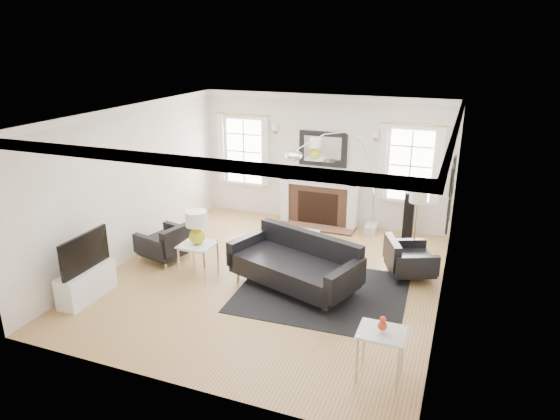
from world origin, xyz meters
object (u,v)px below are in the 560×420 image
at_px(sofa, 297,264).
at_px(armchair_left, 167,243).
at_px(coffee_table, 287,237).
at_px(arc_floor_lamp, 335,181).
at_px(fireplace, 319,200).
at_px(armchair_right, 407,260).
at_px(gourd_lamp, 197,225).

distance_m(sofa, armchair_left, 2.57).
height_order(armchair_left, coffee_table, armchair_left).
bearing_deg(sofa, arc_floor_lamp, 89.05).
relative_size(fireplace, coffee_table, 1.70).
bearing_deg(coffee_table, armchair_right, 0.80).
bearing_deg(sofa, coffee_table, 118.73).
bearing_deg(coffee_table, sofa, -61.27).
bearing_deg(fireplace, sofa, -80.44).
height_order(gourd_lamp, arc_floor_lamp, arc_floor_lamp).
bearing_deg(armchair_right, gourd_lamp, -158.70).
bearing_deg(armchair_left, gourd_lamp, -24.89).
relative_size(sofa, armchair_right, 2.21).
xyz_separation_m(fireplace, coffee_table, (-0.04, -1.94, -0.13)).
distance_m(fireplace, armchair_right, 2.88).
xyz_separation_m(sofa, arc_floor_lamp, (0.04, 2.19, 0.85)).
xyz_separation_m(coffee_table, gourd_lamp, (-1.14, -1.26, 0.54)).
distance_m(armchair_right, arc_floor_lamp, 2.22).
distance_m(armchair_left, armchair_right, 4.31).
xyz_separation_m(armchair_right, arc_floor_lamp, (-1.62, 1.20, 0.92)).
xyz_separation_m(coffee_table, arc_floor_lamp, (0.56, 1.23, 0.82)).
bearing_deg(gourd_lamp, armchair_right, 21.30).
relative_size(armchair_right, arc_floor_lamp, 0.46).
distance_m(fireplace, sofa, 2.95).
relative_size(armchair_left, arc_floor_lamp, 0.44).
xyz_separation_m(fireplace, gourd_lamp, (-1.18, -3.21, 0.41)).
relative_size(fireplace, sofa, 0.73).
bearing_deg(sofa, armchair_left, 177.47).
bearing_deg(armchair_left, armchair_right, 11.77).
bearing_deg(coffee_table, armchair_left, -157.37).
relative_size(sofa, armchair_left, 2.34).
bearing_deg(sofa, fireplace, 99.56).
bearing_deg(arc_floor_lamp, coffee_table, -114.62).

